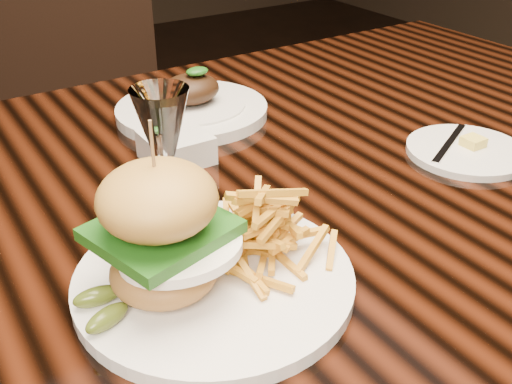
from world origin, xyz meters
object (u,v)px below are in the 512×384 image
dining_table (236,229)px  burger_plate (211,243)px  wine_glass (162,130)px  far_dish (192,107)px  chair_far (79,106)px

dining_table → burger_plate: size_ratio=5.88×
dining_table → wine_glass: 0.24m
far_dish → burger_plate: bearing=-114.7°
dining_table → far_dish: size_ratio=6.69×
chair_far → burger_plate: bearing=-87.8°
dining_table → burger_plate: 0.25m
wine_glass → far_dish: size_ratio=0.69×
burger_plate → dining_table: bearing=50.3°
wine_glass → far_dish: 0.34m
dining_table → burger_plate: burger_plate is taller
wine_glass → chair_far: size_ratio=0.17×
dining_table → burger_plate: (-0.13, -0.17, 0.13)m
dining_table → chair_far: (0.06, 0.89, -0.13)m
dining_table → chair_far: 0.90m
burger_plate → wine_glass: (0.01, 0.12, 0.07)m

